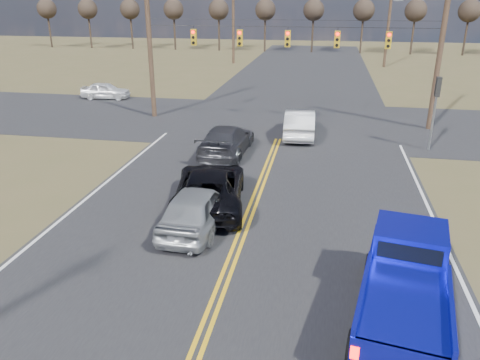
% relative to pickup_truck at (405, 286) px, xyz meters
% --- Properties ---
extents(ground, '(160.00, 160.00, 0.00)m').
position_rel_pickup_truck_xyz_m(ground, '(-4.83, 1.58, -0.99)').
color(ground, brown).
rests_on(ground, ground).
extents(road_main, '(14.00, 120.00, 0.02)m').
position_rel_pickup_truck_xyz_m(road_main, '(-4.83, 11.58, -0.99)').
color(road_main, '#28282B').
rests_on(road_main, ground).
extents(road_cross, '(120.00, 12.00, 0.02)m').
position_rel_pickup_truck_xyz_m(road_cross, '(-4.83, 19.58, -0.99)').
color(road_cross, '#28282B').
rests_on(road_cross, ground).
extents(signal_gantry, '(19.60, 4.83, 10.00)m').
position_rel_pickup_truck_xyz_m(signal_gantry, '(-4.33, 19.37, 4.07)').
color(signal_gantry, '#473323').
rests_on(signal_gantry, ground).
extents(utility_poles, '(19.60, 58.32, 10.00)m').
position_rel_pickup_truck_xyz_m(utility_poles, '(-4.83, 18.58, 4.23)').
color(utility_poles, '#473323').
rests_on(utility_poles, ground).
extents(treeline, '(87.00, 117.80, 7.40)m').
position_rel_pickup_truck_xyz_m(treeline, '(-4.83, 28.54, 4.71)').
color(treeline, '#33261C').
rests_on(treeline, ground).
extents(pickup_truck, '(2.93, 5.72, 2.05)m').
position_rel_pickup_truck_xyz_m(pickup_truck, '(0.00, 0.00, 0.00)').
color(pickup_truck, black).
rests_on(pickup_truck, ground).
extents(silver_suv, '(2.02, 4.67, 1.57)m').
position_rel_pickup_truck_xyz_m(silver_suv, '(-6.49, 4.01, -0.21)').
color(silver_suv, '#999CA0').
rests_on(silver_suv, ground).
extents(black_suv, '(3.49, 5.99, 1.57)m').
position_rel_pickup_truck_xyz_m(black_suv, '(-6.49, 5.87, -0.21)').
color(black_suv, black).
rests_on(black_suv, ground).
extents(white_car_queue, '(1.91, 4.96, 1.61)m').
position_rel_pickup_truck_xyz_m(white_car_queue, '(-3.68, 16.47, -0.19)').
color(white_car_queue, silver).
rests_on(white_car_queue, ground).
extents(dgrey_car_queue, '(2.33, 5.36, 1.53)m').
position_rel_pickup_truck_xyz_m(dgrey_car_queue, '(-7.20, 12.36, -0.23)').
color(dgrey_car_queue, '#35353B').
rests_on(dgrey_car_queue, ground).
extents(cross_car_west, '(1.94, 4.01, 1.32)m').
position_rel_pickup_truck_xyz_m(cross_car_west, '(-19.79, 24.58, -0.33)').
color(cross_car_west, white).
rests_on(cross_car_west, ground).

